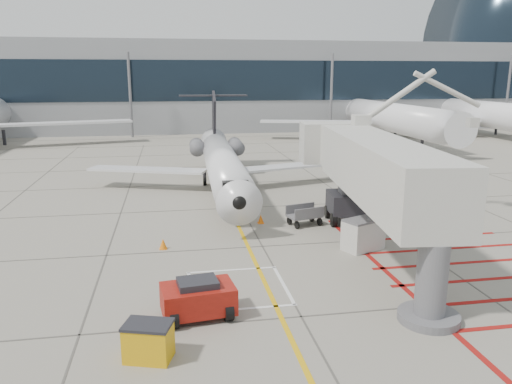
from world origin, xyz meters
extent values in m
plane|color=gray|center=(0.00, 0.00, 0.00)|extent=(260.00, 260.00, 0.00)
cone|color=orange|center=(-5.17, 4.51, 0.28)|extent=(0.41, 0.41, 0.56)
cone|color=orange|center=(0.67, 8.18, 0.27)|extent=(0.39, 0.39, 0.55)
cube|color=gray|center=(10.00, 70.00, 7.00)|extent=(180.00, 28.00, 14.00)
cube|color=black|center=(10.00, 55.95, 8.00)|extent=(180.00, 0.10, 6.00)
camera|label=1|loc=(-4.59, -20.61, 8.86)|focal=35.00mm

